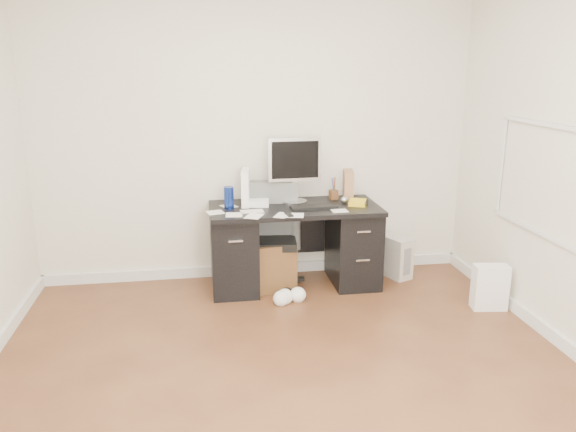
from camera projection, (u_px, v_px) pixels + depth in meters
name	position (u px, v px, depth m)	size (l,w,h in m)	color
ground	(292.00, 386.00, 3.56)	(4.00, 4.00, 0.00)	#4E2A19
room_shell	(297.00, 122.00, 3.16)	(4.02, 4.02, 2.71)	silver
desk	(295.00, 244.00, 5.08)	(1.50, 0.70, 0.75)	black
loose_papers	(273.00, 208.00, 4.90)	(1.10, 0.60, 0.00)	white
lcd_monitor	(295.00, 170.00, 5.02)	(0.48, 0.27, 0.60)	#B9BABE
keyboard	(314.00, 207.00, 4.92)	(0.41, 0.14, 0.02)	black
computer_mouse	(344.00, 200.00, 5.07)	(0.07, 0.07, 0.07)	#B9BABE
travel_mug	(229.00, 198.00, 4.88)	(0.09, 0.09, 0.19)	navy
white_binder	(246.00, 187.00, 4.99)	(0.13, 0.28, 0.32)	white
magazine_file	(348.00, 184.00, 5.25)	(0.11, 0.22, 0.26)	#8F6645
pen_cup	(334.00, 188.00, 5.21)	(0.09, 0.09, 0.21)	#512F17
yellow_book	(358.00, 203.00, 5.04)	(0.16, 0.20, 0.04)	yellow
paper_remote	(291.00, 214.00, 4.68)	(0.21, 0.17, 0.02)	white
office_chair	(273.00, 236.00, 5.05)	(0.53, 0.53, 0.94)	#4D504E
pc_tower	(393.00, 255.00, 5.37)	(0.17, 0.39, 0.39)	beige
shopping_bag	(490.00, 287.00, 4.63)	(0.28, 0.20, 0.38)	white
wicker_basket	(267.00, 263.00, 5.11)	(0.44, 0.44, 0.44)	#4E2B17
desk_printer	(269.00, 274.00, 5.20)	(0.30, 0.25, 0.18)	slate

